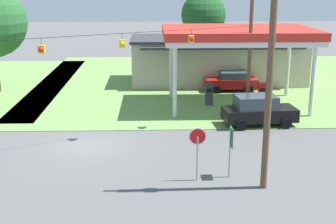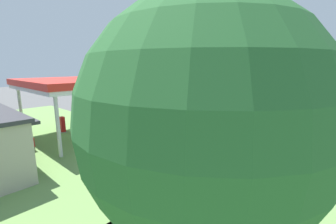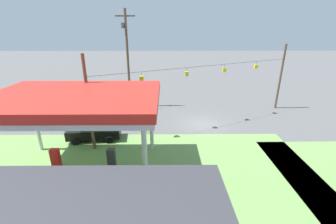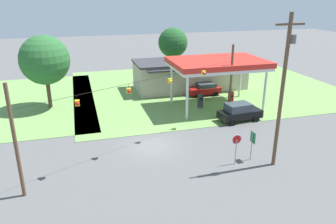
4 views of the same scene
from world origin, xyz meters
name	(u,v)px [view 1 (image 1 of 4)]	position (x,y,z in m)	size (l,w,h in m)	color
ground_plane	(89,145)	(0.00, 0.00, 0.00)	(160.00, 160.00, 0.00)	#565656
grass_verge_station_corner	(241,81)	(11.55, 16.45, 0.02)	(36.00, 28.00, 0.04)	#6B934C
gas_station_canopy	(238,35)	(9.55, 8.01, 5.09)	(10.45, 7.15, 5.59)	silver
gas_station_store	(217,60)	(9.32, 16.43, 2.00)	(15.21, 6.80, 3.97)	#B2A893
fuel_pump_near	(209,95)	(7.63, 8.01, 0.80)	(0.71, 0.56, 1.69)	gray
fuel_pump_far	(262,95)	(11.46, 8.01, 0.80)	(0.71, 0.56, 1.69)	gray
car_at_pumps_front	(258,110)	(10.14, 3.30, 0.97)	(4.67, 2.43, 1.92)	black
car_at_pumps_rear	(231,81)	(10.01, 12.71, 0.86)	(4.20, 2.19, 1.63)	#AD1414
stop_sign_roadside	(198,142)	(5.55, -4.94, 1.81)	(0.80, 0.08, 2.50)	#99999E
route_sign	(231,142)	(7.10, -4.64, 1.71)	(0.10, 0.70, 2.40)	gray
utility_pole_main	(273,43)	(8.43, -5.82, 6.35)	(2.20, 0.44, 11.43)	brown
signal_span_gantry	(85,70)	(0.00, -0.01, 4.23)	(19.83, 10.24, 7.70)	brown
tree_behind_station	(204,15)	(8.70, 22.69, 5.46)	(4.46, 4.46, 7.72)	#4C3828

